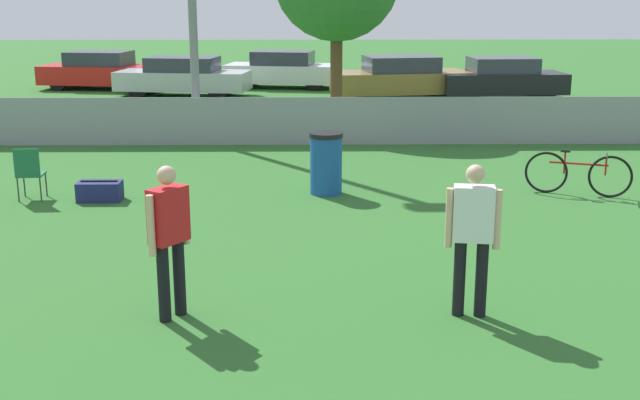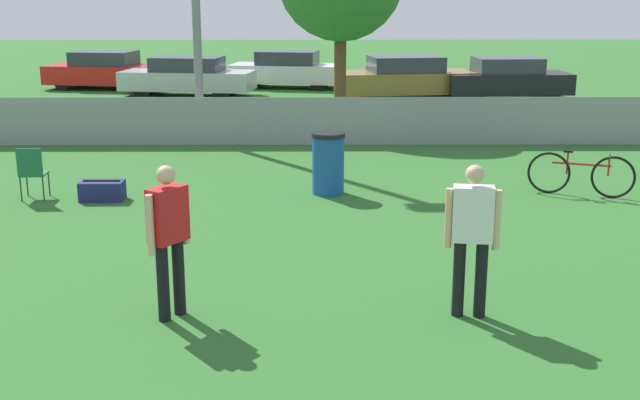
{
  "view_description": "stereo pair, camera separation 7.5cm",
  "coord_description": "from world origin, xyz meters",
  "px_view_note": "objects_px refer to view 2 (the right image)",
  "views": [
    {
      "loc": [
        0.49,
        -0.25,
        3.42
      ],
      "look_at": [
        0.63,
        8.87,
        1.05
      ],
      "focal_mm": 45.0,
      "sensor_mm": 36.0,
      "label": 1
    },
    {
      "loc": [
        0.57,
        -0.25,
        3.42
      ],
      "look_at": [
        0.63,
        8.87,
        1.05
      ],
      "focal_mm": 45.0,
      "sensor_mm": 36.0,
      "label": 2
    }
  ],
  "objects_px": {
    "trash_bin": "(328,163)",
    "parked_car_tan": "(405,78)",
    "parked_car_dark": "(507,79)",
    "player_receiver_white": "(472,230)",
    "folding_chair_sideline": "(32,170)",
    "parked_car_silver": "(188,77)",
    "parked_car_white": "(288,70)",
    "player_defender_red": "(169,231)",
    "parked_car_red": "(105,70)",
    "bicycle_sideline": "(581,174)",
    "gear_bag_sideline": "(102,191)"
  },
  "relations": [
    {
      "from": "player_defender_red",
      "to": "parked_car_silver",
      "type": "relative_size",
      "value": 0.37
    },
    {
      "from": "bicycle_sideline",
      "to": "parked_car_silver",
      "type": "distance_m",
      "value": 16.39
    },
    {
      "from": "folding_chair_sideline",
      "to": "parked_car_dark",
      "type": "distance_m",
      "value": 17.17
    },
    {
      "from": "parked_car_white",
      "to": "trash_bin",
      "type": "bearing_deg",
      "value": -75.58
    },
    {
      "from": "parked_car_tan",
      "to": "player_defender_red",
      "type": "bearing_deg",
      "value": -112.48
    },
    {
      "from": "parked_car_dark",
      "to": "parked_car_white",
      "type": "bearing_deg",
      "value": 152.18
    },
    {
      "from": "trash_bin",
      "to": "folding_chair_sideline",
      "type": "bearing_deg",
      "value": -175.46
    },
    {
      "from": "player_receiver_white",
      "to": "parked_car_red",
      "type": "xyz_separation_m",
      "value": [
        -9.29,
        21.28,
        -0.32
      ]
    },
    {
      "from": "parked_car_red",
      "to": "parked_car_white",
      "type": "bearing_deg",
      "value": 9.88
    },
    {
      "from": "player_receiver_white",
      "to": "bicycle_sideline",
      "type": "bearing_deg",
      "value": 69.27
    },
    {
      "from": "folding_chair_sideline",
      "to": "parked_car_silver",
      "type": "bearing_deg",
      "value": -95.47
    },
    {
      "from": "gear_bag_sideline",
      "to": "parked_car_white",
      "type": "height_order",
      "value": "parked_car_white"
    },
    {
      "from": "parked_car_silver",
      "to": "parked_car_dark",
      "type": "distance_m",
      "value": 10.61
    },
    {
      "from": "parked_car_white",
      "to": "parked_car_tan",
      "type": "xyz_separation_m",
      "value": [
        3.97,
        -3.18,
        0.03
      ]
    },
    {
      "from": "parked_car_silver",
      "to": "bicycle_sideline",
      "type": "bearing_deg",
      "value": -48.92
    },
    {
      "from": "folding_chair_sideline",
      "to": "bicycle_sideline",
      "type": "bearing_deg",
      "value": 177.83
    },
    {
      "from": "player_defender_red",
      "to": "parked_car_tan",
      "type": "xyz_separation_m",
      "value": [
        4.53,
        18.34,
        -0.29
      ]
    },
    {
      "from": "gear_bag_sideline",
      "to": "parked_car_tan",
      "type": "height_order",
      "value": "parked_car_tan"
    },
    {
      "from": "parked_car_dark",
      "to": "player_receiver_white",
      "type": "bearing_deg",
      "value": -107.75
    },
    {
      "from": "player_defender_red",
      "to": "parked_car_dark",
      "type": "distance_m",
      "value": 19.85
    },
    {
      "from": "player_defender_red",
      "to": "gear_bag_sideline",
      "type": "bearing_deg",
      "value": 57.42
    },
    {
      "from": "player_receiver_white",
      "to": "bicycle_sideline",
      "type": "distance_m",
      "value": 6.09
    },
    {
      "from": "player_receiver_white",
      "to": "parked_car_red",
      "type": "distance_m",
      "value": 23.22
    },
    {
      "from": "player_receiver_white",
      "to": "bicycle_sideline",
      "type": "xyz_separation_m",
      "value": [
        2.92,
        5.31,
        -0.6
      ]
    },
    {
      "from": "bicycle_sideline",
      "to": "parked_car_white",
      "type": "distance_m",
      "value": 17.14
    },
    {
      "from": "parked_car_silver",
      "to": "gear_bag_sideline",
      "type": "bearing_deg",
      "value": -78.92
    },
    {
      "from": "gear_bag_sideline",
      "to": "player_receiver_white",
      "type": "bearing_deg",
      "value": -43.8
    },
    {
      "from": "trash_bin",
      "to": "parked_car_tan",
      "type": "height_order",
      "value": "parked_car_tan"
    },
    {
      "from": "parked_car_tan",
      "to": "bicycle_sideline",
      "type": "bearing_deg",
      "value": -91.57
    },
    {
      "from": "player_receiver_white",
      "to": "gear_bag_sideline",
      "type": "bearing_deg",
      "value": 144.27
    },
    {
      "from": "player_defender_red",
      "to": "trash_bin",
      "type": "distance_m",
      "value": 5.8
    },
    {
      "from": "gear_bag_sideline",
      "to": "parked_car_white",
      "type": "relative_size",
      "value": 0.17
    },
    {
      "from": "bicycle_sideline",
      "to": "parked_car_tan",
      "type": "relative_size",
      "value": 0.36
    },
    {
      "from": "player_receiver_white",
      "to": "folding_chair_sideline",
      "type": "relative_size",
      "value": 1.86
    },
    {
      "from": "bicycle_sideline",
      "to": "parked_car_tan",
      "type": "height_order",
      "value": "parked_car_tan"
    },
    {
      "from": "parked_car_white",
      "to": "parked_car_dark",
      "type": "distance_m",
      "value": 8.0
    },
    {
      "from": "player_receiver_white",
      "to": "player_defender_red",
      "type": "height_order",
      "value": "same"
    },
    {
      "from": "parked_car_white",
      "to": "parked_car_dark",
      "type": "relative_size",
      "value": 1.05
    },
    {
      "from": "gear_bag_sideline",
      "to": "parked_car_white",
      "type": "distance_m",
      "value": 16.67
    },
    {
      "from": "player_defender_red",
      "to": "parked_car_tan",
      "type": "bearing_deg",
      "value": 21.48
    },
    {
      "from": "player_defender_red",
      "to": "parked_car_white",
      "type": "xyz_separation_m",
      "value": [
        0.55,
        21.52,
        -0.32
      ]
    },
    {
      "from": "folding_chair_sideline",
      "to": "parked_car_silver",
      "type": "xyz_separation_m",
      "value": [
        0.49,
        13.99,
        0.14
      ]
    },
    {
      "from": "parked_car_silver",
      "to": "trash_bin",
      "type": "bearing_deg",
      "value": -63.32
    },
    {
      "from": "player_receiver_white",
      "to": "trash_bin",
      "type": "distance_m",
      "value": 5.69
    },
    {
      "from": "parked_car_red",
      "to": "gear_bag_sideline",
      "type": "bearing_deg",
      "value": -68.22
    },
    {
      "from": "parked_car_silver",
      "to": "parked_car_white",
      "type": "height_order",
      "value": "parked_car_white"
    },
    {
      "from": "gear_bag_sideline",
      "to": "parked_car_dark",
      "type": "xyz_separation_m",
      "value": [
        9.9,
        13.17,
        0.5
      ]
    },
    {
      "from": "parked_car_red",
      "to": "trash_bin",
      "type": "bearing_deg",
      "value": -55.69
    },
    {
      "from": "player_defender_red",
      "to": "folding_chair_sideline",
      "type": "xyz_separation_m",
      "value": [
        -3.22,
        5.1,
        -0.46
      ]
    },
    {
      "from": "parked_car_silver",
      "to": "parked_car_dark",
      "type": "xyz_separation_m",
      "value": [
        10.58,
        -0.86,
        0.01
      ]
    }
  ]
}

